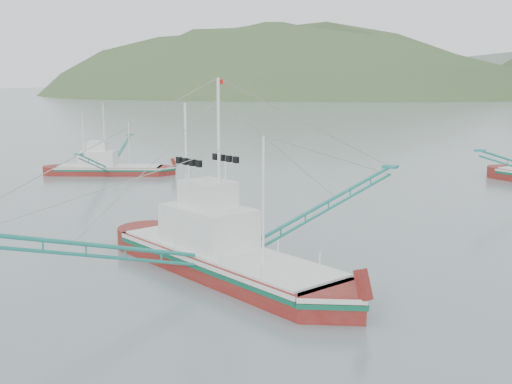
% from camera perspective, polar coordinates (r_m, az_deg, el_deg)
% --- Properties ---
extents(ground, '(1200.00, 1200.00, 0.00)m').
position_cam_1_polar(ground, '(41.43, -3.96, -5.64)').
color(ground, slate).
rests_on(ground, ground).
extents(main_boat, '(17.00, 28.78, 12.11)m').
position_cam_1_polar(main_boat, '(37.01, -2.87, -3.64)').
color(main_boat, maroon).
rests_on(main_boat, ground).
extents(bg_boat_left, '(13.38, 21.10, 9.09)m').
position_cam_1_polar(bg_boat_left, '(77.50, -13.03, 2.90)').
color(bg_boat_left, maroon).
rests_on(bg_boat_left, ground).
extents(headland_left, '(448.00, 308.00, 210.00)m').
position_cam_1_polar(headland_left, '(442.33, 1.27, 8.62)').
color(headland_left, '#3A532A').
rests_on(headland_left, ground).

